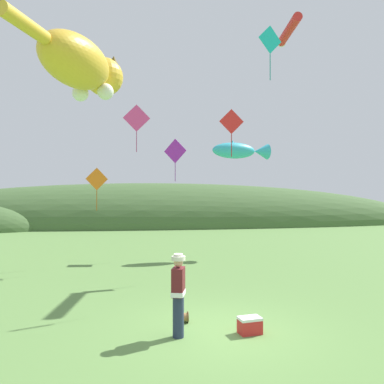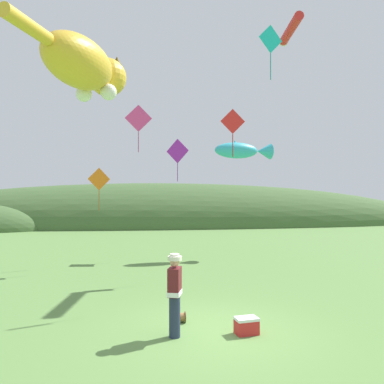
# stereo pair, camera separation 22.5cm
# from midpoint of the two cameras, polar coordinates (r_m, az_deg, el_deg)

# --- Properties ---
(ground_plane) EXTENTS (120.00, 120.00, 0.00)m
(ground_plane) POSITION_cam_midpoint_polar(r_m,az_deg,el_deg) (8.87, 4.12, -20.45)
(ground_plane) COLOR #5B8442
(distant_hill_ridge) EXTENTS (59.96, 14.03, 8.61)m
(distant_hill_ridge) POSITION_cam_midpoint_polar(r_m,az_deg,el_deg) (38.61, -6.59, -5.03)
(distant_hill_ridge) COLOR #426033
(distant_hill_ridge) RESTS_ON ground
(festival_attendant) EXTENTS (0.36, 0.47, 1.77)m
(festival_attendant) POSITION_cam_midpoint_polar(r_m,az_deg,el_deg) (8.26, -1.85, -15.02)
(festival_attendant) COLOR #232D47
(festival_attendant) RESTS_ON ground
(kite_spool) EXTENTS (0.16, 0.26, 0.26)m
(kite_spool) POSITION_cam_midpoint_polar(r_m,az_deg,el_deg) (9.37, -0.76, -18.51)
(kite_spool) COLOR olive
(kite_spool) RESTS_ON ground
(picnic_cooler) EXTENTS (0.54, 0.40, 0.36)m
(picnic_cooler) POSITION_cam_midpoint_polar(r_m,az_deg,el_deg) (8.75, 9.08, -19.47)
(picnic_cooler) COLOR red
(picnic_cooler) RESTS_ON ground
(kite_giant_cat) EXTENTS (4.47, 9.39, 2.98)m
(kite_giant_cat) POSITION_cam_midpoint_polar(r_m,az_deg,el_deg) (21.74, -15.58, 17.82)
(kite_giant_cat) COLOR gold
(kite_fish_windsock) EXTENTS (3.12, 1.26, 0.93)m
(kite_fish_windsock) POSITION_cam_midpoint_polar(r_m,az_deg,el_deg) (19.31, 8.03, 6.28)
(kite_fish_windsock) COLOR #33B2CC
(kite_tube_streamer) EXTENTS (0.67, 2.43, 0.44)m
(kite_tube_streamer) POSITION_cam_midpoint_polar(r_m,az_deg,el_deg) (17.04, 15.17, 22.74)
(kite_tube_streamer) COLOR red
(kite_diamond_violet) EXTENTS (1.06, 0.66, 2.14)m
(kite_diamond_violet) POSITION_cam_midpoint_polar(r_m,az_deg,el_deg) (18.77, -1.87, 6.20)
(kite_diamond_violet) COLOR purple
(kite_diamond_teal) EXTENTS (0.92, 0.32, 1.86)m
(kite_diamond_teal) POSITION_cam_midpoint_polar(r_m,az_deg,el_deg) (13.90, 12.37, 21.72)
(kite_diamond_teal) COLOR #19BFBF
(kite_diamond_pink) EXTENTS (1.20, 0.04, 2.10)m
(kite_diamond_pink) POSITION_cam_midpoint_polar(r_m,az_deg,el_deg) (16.94, -7.78, 11.01)
(kite_diamond_pink) COLOR #E53F8C
(kite_diamond_red) EXTENTS (0.99, 0.03, 1.89)m
(kite_diamond_red) POSITION_cam_midpoint_polar(r_m,az_deg,el_deg) (15.08, 6.65, 10.55)
(kite_diamond_red) COLOR red
(kite_diamond_orange) EXTENTS (0.93, 0.41, 1.91)m
(kite_diamond_orange) POSITION_cam_midpoint_polar(r_m,az_deg,el_deg) (17.13, -13.62, 1.85)
(kite_diamond_orange) COLOR orange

